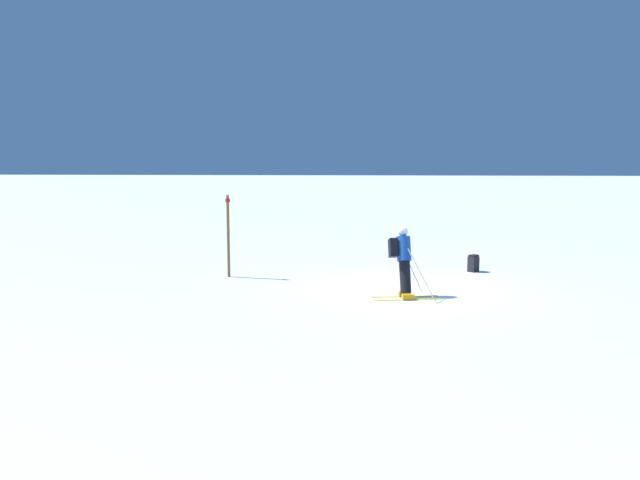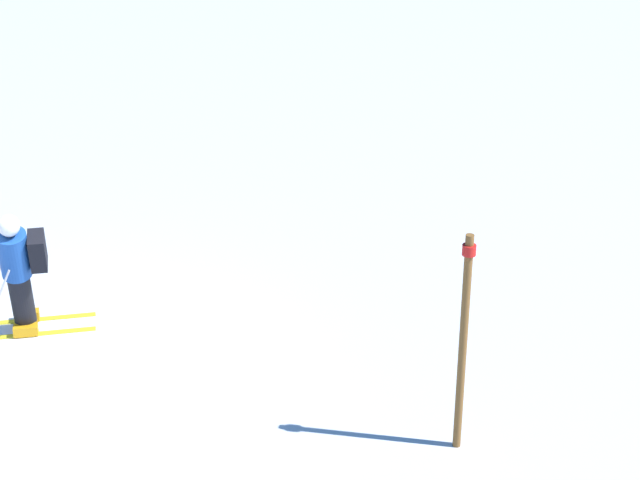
% 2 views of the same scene
% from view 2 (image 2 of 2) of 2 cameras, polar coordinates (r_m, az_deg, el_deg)
% --- Properties ---
extents(ground_plane, '(300.00, 300.00, 0.00)m').
position_cam_2_polar(ground_plane, '(12.31, -16.61, -7.06)').
color(ground_plane, white).
extents(skier, '(1.27, 1.66, 1.70)m').
position_cam_2_polar(skier, '(12.56, -15.75, -1.47)').
color(skier, yellow).
rests_on(skier, ground).
extents(trail_marker, '(0.13, 0.13, 2.30)m').
position_cam_2_polar(trail_marker, '(10.19, 7.66, -5.09)').
color(trail_marker, brown).
rests_on(trail_marker, ground).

